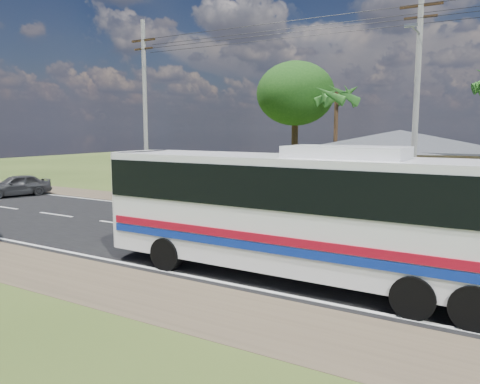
{
  "coord_description": "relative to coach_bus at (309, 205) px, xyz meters",
  "views": [
    {
      "loc": [
        7.02,
        -15.78,
        4.49
      ],
      "look_at": [
        -2.91,
        1.0,
        1.83
      ],
      "focal_mm": 35.0,
      "sensor_mm": 36.0,
      "label": 1
    }
  ],
  "objects": [
    {
      "name": "tree_behind_house",
      "position": [
        -9.95,
        21.32,
        4.82
      ],
      "size": [
        6.0,
        6.0,
        9.61
      ],
      "color": "#47301E",
      "rests_on": "ground"
    },
    {
      "name": "motorcycle",
      "position": [
        -0.12,
        9.77,
        -1.84
      ],
      "size": [
        1.81,
        0.96,
        0.9
      ],
      "primitive_type": "imported",
      "rotation": [
        0.0,
        0.0,
        1.79
      ],
      "color": "black",
      "rests_on": "ground"
    },
    {
      "name": "house",
      "position": [
        -0.95,
        16.32,
        0.35
      ],
      "size": [
        12.4,
        10.0,
        5.0
      ],
      "color": "tan",
      "rests_on": "ground"
    },
    {
      "name": "small_car",
      "position": [
        -23.49,
        6.54,
        -1.57
      ],
      "size": [
        2.93,
        4.57,
        1.45
      ],
      "primitive_type": "imported",
      "rotation": [
        0.0,
        0.0,
        -0.31
      ],
      "color": "#2D2D30",
      "rests_on": "ground"
    },
    {
      "name": "road",
      "position": [
        -1.95,
        3.32,
        -2.28
      ],
      "size": [
        120.0,
        16.0,
        0.03
      ],
      "color": "black",
      "rests_on": "ground"
    },
    {
      "name": "ground",
      "position": [
        -1.95,
        3.32,
        -2.29
      ],
      "size": [
        120.0,
        120.0,
        0.0
      ],
      "primitive_type": "plane",
      "color": "#324619",
      "rests_on": "ground"
    },
    {
      "name": "coach_bus",
      "position": [
        0.0,
        0.0,
        0.0
      ],
      "size": [
        12.93,
        2.85,
        4.01
      ],
      "rotation": [
        0.0,
        0.0,
        -0.0
      ],
      "color": "white",
      "rests_on": "ground"
    },
    {
      "name": "palm_far",
      "position": [
        -5.95,
        19.32,
        4.38
      ],
      "size": [
        2.8,
        2.8,
        7.7
      ],
      "color": "#47301E",
      "rests_on": "ground"
    },
    {
      "name": "utility_poles",
      "position": [
        0.72,
        9.81,
        3.48
      ],
      "size": [
        32.8,
        2.22,
        11.0
      ],
      "color": "#9E9E99",
      "rests_on": "ground"
    }
  ]
}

